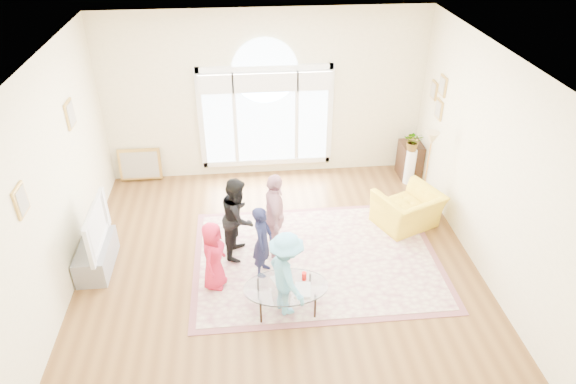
{
  "coord_description": "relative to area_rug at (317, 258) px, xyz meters",
  "views": [
    {
      "loc": [
        -0.46,
        -6.01,
        5.13
      ],
      "look_at": [
        0.16,
        0.3,
        1.18
      ],
      "focal_mm": 32.0,
      "sensor_mm": 36.0,
      "label": 1
    }
  ],
  "objects": [
    {
      "name": "ground",
      "position": [
        -0.59,
        -0.16,
        -0.01
      ],
      "size": [
        6.0,
        6.0,
        0.0
      ],
      "primitive_type": "plane",
      "color": "brown",
      "rests_on": "ground"
    },
    {
      "name": "room_shell",
      "position": [
        -0.59,
        2.67,
        1.56
      ],
      "size": [
        6.0,
        6.0,
        6.0
      ],
      "color": "#F2E8BC",
      "rests_on": "ground"
    },
    {
      "name": "area_rug",
      "position": [
        0.0,
        0.0,
        0.0
      ],
      "size": [
        3.6,
        2.6,
        0.02
      ],
      "primitive_type": "cube",
      "color": "beige",
      "rests_on": "ground"
    },
    {
      "name": "rug_border",
      "position": [
        -0.0,
        0.0,
        -0.0
      ],
      "size": [
        3.8,
        2.8,
        0.01
      ],
      "primitive_type": "cube",
      "color": "#844C4F",
      "rests_on": "ground"
    },
    {
      "name": "tv_console",
      "position": [
        -3.34,
        0.14,
        0.2
      ],
      "size": [
        0.45,
        1.0,
        0.42
      ],
      "primitive_type": "cube",
      "color": "gray",
      "rests_on": "ground"
    },
    {
      "name": "television",
      "position": [
        -3.34,
        0.14,
        0.74
      ],
      "size": [
        0.18,
        1.15,
        0.66
      ],
      "color": "black",
      "rests_on": "tv_console"
    },
    {
      "name": "coffee_table",
      "position": [
        -0.57,
        -1.03,
        0.39
      ],
      "size": [
        1.17,
        0.77,
        0.54
      ],
      "rotation": [
        0.0,
        0.0,
        0.03
      ],
      "color": "silver",
      "rests_on": "ground"
    },
    {
      "name": "armchair",
      "position": [
        1.65,
        0.76,
        0.31
      ],
      "size": [
        1.25,
        1.19,
        0.64
      ],
      "primitive_type": "imported",
      "rotation": [
        0.0,
        0.0,
        3.56
      ],
      "color": "yellow",
      "rests_on": "ground"
    },
    {
      "name": "side_cabinet",
      "position": [
        2.19,
        2.41,
        0.34
      ],
      "size": [
        0.4,
        0.5,
        0.7
      ],
      "primitive_type": "cube",
      "color": "black",
      "rests_on": "ground"
    },
    {
      "name": "floor_lamp",
      "position": [
        2.06,
        1.21,
        1.27
      ],
      "size": [
        0.3,
        0.3,
        1.51
      ],
      "color": "black",
      "rests_on": "ground"
    },
    {
      "name": "plant_pedestal",
      "position": [
        2.11,
        2.14,
        0.34
      ],
      "size": [
        0.2,
        0.2,
        0.7
      ],
      "primitive_type": "cylinder",
      "color": "white",
      "rests_on": "ground"
    },
    {
      "name": "potted_plant",
      "position": [
        2.11,
        2.14,
        0.89
      ],
      "size": [
        0.43,
        0.4,
        0.39
      ],
      "primitive_type": "imported",
      "rotation": [
        0.0,
        0.0,
        -0.32
      ],
      "color": "#33722D",
      "rests_on": "plant_pedestal"
    },
    {
      "name": "leaning_picture",
      "position": [
        -3.05,
        2.74,
        -0.01
      ],
      "size": [
        0.8,
        0.14,
        0.62
      ],
      "primitive_type": "cube",
      "rotation": [
        -0.14,
        0.0,
        0.0
      ],
      "color": "tan",
      "rests_on": "ground"
    },
    {
      "name": "child_red",
      "position": [
        -1.55,
        -0.45,
        0.54
      ],
      "size": [
        0.48,
        0.6,
        1.06
      ],
      "primitive_type": "imported",
      "rotation": [
        0.0,
        0.0,
        1.26
      ],
      "color": "red",
      "rests_on": "area_rug"
    },
    {
      "name": "child_navy",
      "position": [
        -0.84,
        -0.25,
        0.58
      ],
      "size": [
        0.4,
        0.49,
        1.15
      ],
      "primitive_type": "imported",
      "rotation": [
        0.0,
        0.0,
        1.24
      ],
      "color": "#181B3C",
      "rests_on": "area_rug"
    },
    {
      "name": "child_black",
      "position": [
        -1.18,
        0.27,
        0.68
      ],
      "size": [
        0.64,
        0.74,
        1.33
      ],
      "primitive_type": "imported",
      "rotation": [
        0.0,
        0.0,
        1.35
      ],
      "color": "black",
      "rests_on": "area_rug"
    },
    {
      "name": "child_pink",
      "position": [
        -0.63,
        0.19,
        0.72
      ],
      "size": [
        0.35,
        0.83,
        1.41
      ],
      "primitive_type": "imported",
      "rotation": [
        0.0,
        0.0,
        1.58
      ],
      "color": "#CC909E",
      "rests_on": "area_rug"
    },
    {
      "name": "child_blue",
      "position": [
        -0.57,
        -1.05,
        0.64
      ],
      "size": [
        0.74,
        0.93,
        1.26
      ],
      "primitive_type": "imported",
      "rotation": [
        0.0,
        0.0,
        1.95
      ],
      "color": "#60B6DE",
      "rests_on": "area_rug"
    }
  ]
}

